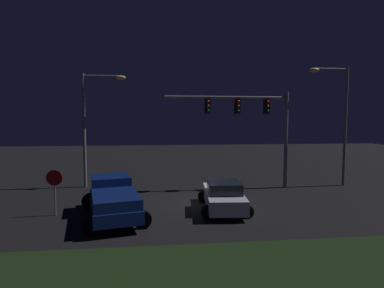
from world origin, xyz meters
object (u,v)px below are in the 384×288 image
pickup_truck (113,196)px  traffic_signal_gantry (251,116)px  car_sedan (224,196)px  street_lamp_left (93,115)px  street_lamp_right (338,111)px  stop_sign (54,184)px

pickup_truck → traffic_signal_gantry: 10.63m
car_sedan → street_lamp_left: (-7.68, 6.40, 4.20)m
pickup_truck → car_sedan: 5.52m
traffic_signal_gantry → street_lamp_right: size_ratio=1.01×
street_lamp_right → stop_sign: size_ratio=3.70×
car_sedan → street_lamp_left: bearing=54.9°
car_sedan → street_lamp_left: 10.84m
stop_sign → traffic_signal_gantry: bearing=23.4°
car_sedan → traffic_signal_gantry: size_ratio=0.54×
pickup_truck → car_sedan: size_ratio=1.26×
pickup_truck → street_lamp_right: size_ratio=0.69×
traffic_signal_gantry → street_lamp_right: 6.26m
pickup_truck → traffic_signal_gantry: (8.36, 5.29, 3.90)m
stop_sign → car_sedan: bearing=0.4°
car_sedan → stop_sign: stop_sign is taller
traffic_signal_gantry → stop_sign: 12.61m
street_lamp_left → street_lamp_right: size_ratio=0.94×
pickup_truck → street_lamp_right: (14.61, 5.50, 4.21)m
pickup_truck → stop_sign: (-2.80, 0.46, 0.56)m
car_sedan → street_lamp_right: street_lamp_right is taller
street_lamp_right → street_lamp_left: bearing=175.2°
pickup_truck → car_sedan: pickup_truck is taller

